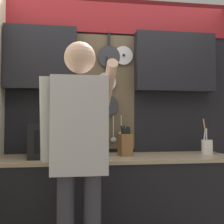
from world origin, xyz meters
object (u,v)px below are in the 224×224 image
knife_block (125,144)px  utensil_crock (207,146)px  microwave (60,140)px  person (79,144)px

knife_block → utensil_crock: utensil_crock is taller
microwave → knife_block: size_ratio=1.75×
microwave → knife_block: microwave is taller
microwave → knife_block: bearing=0.0°
microwave → utensil_crock: (1.45, 0.00, -0.07)m
microwave → utensil_crock: size_ratio=1.42×
knife_block → person: size_ratio=0.16×
utensil_crock → person: bearing=-154.1°
microwave → utensil_crock: utensil_crock is taller
knife_block → utensil_crock: size_ratio=0.81×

